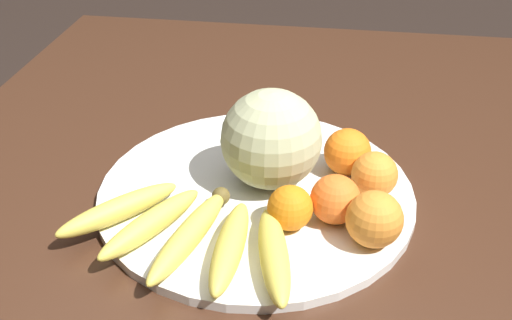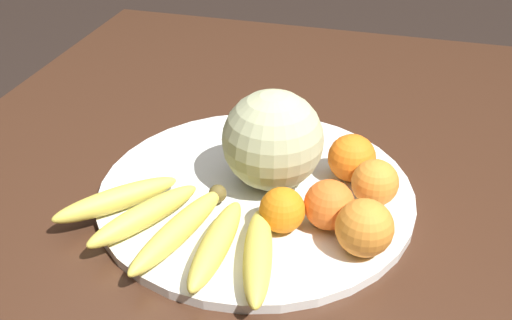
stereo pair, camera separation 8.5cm
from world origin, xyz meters
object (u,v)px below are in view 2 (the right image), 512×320
kitchen_table (279,236)px  orange_back_right (364,228)px  melon (273,139)px  orange_back_left (352,158)px  orange_front_right (375,183)px  orange_mid_center (282,210)px  banana_bunch (184,228)px  orange_front_left (329,205)px  fruit_bowl (256,192)px  produce_tag (288,200)px

kitchen_table → orange_back_right: 0.23m
melon → orange_back_left: bearing=-70.2°
orange_front_right → kitchen_table: bearing=86.3°
orange_mid_center → orange_back_left: bearing=-26.6°
kitchen_table → melon: bearing=79.0°
melon → orange_front_right: 0.16m
banana_bunch → orange_front_left: 0.19m
fruit_bowl → melon: melon is taller
kitchen_table → melon: (0.00, 0.01, 0.17)m
orange_back_right → produce_tag: size_ratio=0.78×
banana_bunch → orange_front_left: size_ratio=4.83×
banana_bunch → orange_back_left: 0.27m
melon → banana_bunch: size_ratio=0.44×
orange_front_right → orange_back_left: (0.05, 0.04, 0.00)m
orange_back_left → fruit_bowl: bearing=116.5°
melon → orange_back_right: (-0.12, -0.15, -0.04)m
orange_front_right → orange_back_right: (-0.11, 0.00, 0.00)m
fruit_bowl → orange_back_right: (-0.09, -0.17, 0.04)m
fruit_bowl → orange_back_right: bearing=-119.6°
kitchen_table → banana_bunch: banana_bunch is taller
banana_bunch → orange_front_left: bearing=129.4°
orange_front_left → banana_bunch: bearing=114.3°
fruit_bowl → orange_front_right: (0.01, -0.17, 0.04)m
orange_front_right → orange_back_left: bearing=37.7°
kitchen_table → orange_front_right: (-0.01, -0.14, 0.14)m
orange_front_left → orange_back_left: (0.12, -0.01, 0.00)m
melon → produce_tag: size_ratio=1.55×
melon → orange_back_left: (0.04, -0.11, -0.04)m
orange_front_right → orange_back_right: 0.11m
banana_bunch → orange_back_left: (0.20, -0.19, 0.02)m
melon → orange_mid_center: size_ratio=2.38×
kitchen_table → orange_mid_center: orange_mid_center is taller
produce_tag → orange_front_left: bearing=-94.3°
banana_bunch → orange_back_right: size_ratio=4.44×
orange_mid_center → fruit_bowl: bearing=36.2°
fruit_bowl → melon: 0.09m
orange_back_left → orange_mid_center: bearing=153.4°
kitchen_table → orange_front_right: 0.19m
kitchen_table → orange_front_right: bearing=-93.7°
orange_back_right → produce_tag: bearing=55.8°
kitchen_table → orange_front_right: size_ratio=20.77×
banana_bunch → orange_front_right: size_ratio=4.95×
kitchen_table → orange_back_left: orange_back_left is taller
orange_front_right → orange_mid_center: size_ratio=1.08×
kitchen_table → orange_back_left: 0.17m
fruit_bowl → orange_back_left: bearing=-63.5°
melon → produce_tag: (-0.04, -0.03, -0.07)m
fruit_bowl → produce_tag: produce_tag is taller
orange_mid_center → orange_back_right: 0.11m
kitchen_table → fruit_bowl: size_ratio=2.99×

